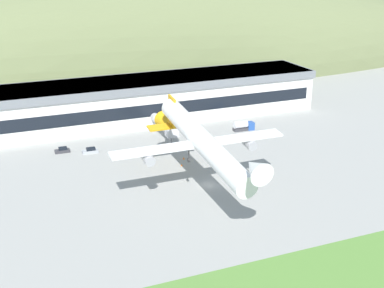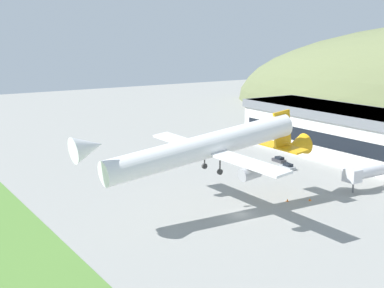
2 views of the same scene
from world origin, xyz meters
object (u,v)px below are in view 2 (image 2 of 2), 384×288
Objects in this scene: jetway_0 at (371,172)px; traffic_cone_0 at (287,200)px; cargo_airplane at (208,147)px; traffic_cone_1 at (310,199)px; service_car_0 at (287,167)px; service_car_1 at (279,160)px.

jetway_0 is 29.28× the size of traffic_cone_0.
cargo_airplane reaches higher than traffic_cone_1.
traffic_cone_0 is at bearing -42.72° from service_car_0.
cargo_airplane is 48.84m from service_car_1.
traffic_cone_1 is at bearing 78.10° from cargo_airplane.
traffic_cone_0 is at bearing -98.37° from jetway_0.
jetway_0 reaches higher than service_car_0.
jetway_0 is at bearing 0.43° from service_car_1.
traffic_cone_1 is (29.19, -17.52, -0.33)m from service_car_1.
service_car_0 is 7.64× the size of traffic_cone_0.
cargo_airplane is 42.76m from service_car_0.
service_car_1 is (-30.15, -0.22, -3.38)m from jetway_0.
traffic_cone_1 is at bearing -32.48° from service_car_0.
traffic_cone_0 is (26.92, -21.78, -0.33)m from service_car_1.
traffic_cone_0 is 1.00× the size of traffic_cone_1.
service_car_0 reaches higher than traffic_cone_1.
traffic_cone_0 is at bearing 82.19° from cargo_airplane.
traffic_cone_0 is (-3.24, -22.01, -3.71)m from jetway_0.
service_car_0 is (-23.13, -3.63, -3.36)m from jetway_0.
jetway_0 is 42.06m from cargo_airplane.
cargo_airplane reaches higher than service_car_0.
service_car_1 is at bearing 141.02° from traffic_cone_0.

